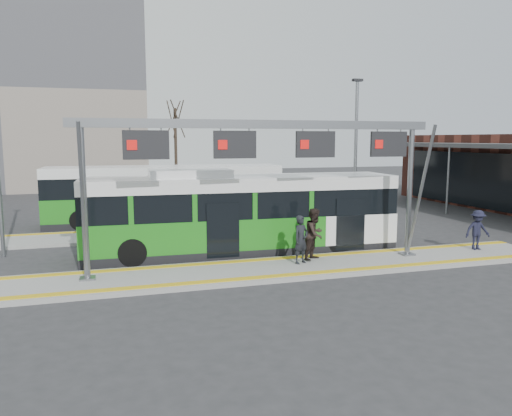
{
  "coord_description": "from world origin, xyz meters",
  "views": [
    {
      "loc": [
        -5.79,
        -16.44,
        4.69
      ],
      "look_at": [
        0.07,
        3.0,
        1.88
      ],
      "focal_mm": 35.0,
      "sensor_mm": 36.0,
      "label": 1
    }
  ],
  "objects_px": {
    "passenger_c": "(477,230)",
    "passenger_b": "(315,234)",
    "hero_bus": "(241,214)",
    "passenger_a": "(301,239)",
    "gantry": "(267,150)"
  },
  "relations": [
    {
      "from": "passenger_c",
      "to": "passenger_b",
      "type": "bearing_deg",
      "value": -176.82
    },
    {
      "from": "passenger_a",
      "to": "passenger_c",
      "type": "xyz_separation_m",
      "value": [
        7.83,
        0.02,
        -0.06
      ]
    },
    {
      "from": "gantry",
      "to": "passenger_a",
      "type": "distance_m",
      "value": 3.52
    },
    {
      "from": "passenger_b",
      "to": "passenger_a",
      "type": "bearing_deg",
      "value": 170.6
    },
    {
      "from": "gantry",
      "to": "hero_bus",
      "type": "xyz_separation_m",
      "value": [
        -0.16,
        2.96,
        -2.7
      ]
    },
    {
      "from": "hero_bus",
      "to": "passenger_a",
      "type": "bearing_deg",
      "value": -61.19
    },
    {
      "from": "passenger_a",
      "to": "passenger_b",
      "type": "distance_m",
      "value": 0.82
    },
    {
      "from": "gantry",
      "to": "passenger_b",
      "type": "xyz_separation_m",
      "value": [
        2.03,
        0.4,
        -3.17
      ]
    },
    {
      "from": "passenger_a",
      "to": "passenger_c",
      "type": "distance_m",
      "value": 7.83
    },
    {
      "from": "gantry",
      "to": "passenger_a",
      "type": "xyz_separation_m",
      "value": [
        1.32,
        0.01,
        -3.26
      ]
    },
    {
      "from": "passenger_a",
      "to": "gantry",
      "type": "bearing_deg",
      "value": 155.86
    },
    {
      "from": "hero_bus",
      "to": "passenger_a",
      "type": "height_order",
      "value": "hero_bus"
    },
    {
      "from": "passenger_c",
      "to": "hero_bus",
      "type": "bearing_deg",
      "value": 168.73
    },
    {
      "from": "hero_bus",
      "to": "passenger_b",
      "type": "xyz_separation_m",
      "value": [
        2.2,
        -2.55,
        -0.47
      ]
    },
    {
      "from": "passenger_b",
      "to": "passenger_c",
      "type": "distance_m",
      "value": 7.12
    }
  ]
}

